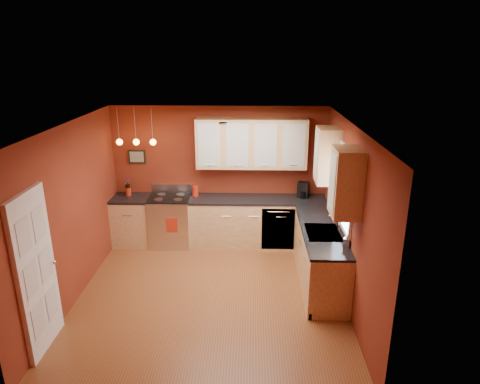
{
  "coord_description": "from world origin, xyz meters",
  "views": [
    {
      "loc": [
        0.61,
        -5.68,
        3.6
      ],
      "look_at": [
        0.42,
        1.0,
        1.33
      ],
      "focal_mm": 32.0,
      "sensor_mm": 36.0,
      "label": 1
    }
  ],
  "objects_px": {
    "sink": "(323,234)",
    "soap_pump": "(347,240)",
    "gas_range": "(171,220)",
    "coffee_maker": "(303,190)",
    "red_canister": "(195,191)"
  },
  "relations": [
    {
      "from": "sink",
      "to": "coffee_maker",
      "type": "distance_m",
      "value": 1.61
    },
    {
      "from": "red_canister",
      "to": "coffee_maker",
      "type": "xyz_separation_m",
      "value": [
        2.02,
        -0.01,
        0.04
      ]
    },
    {
      "from": "sink",
      "to": "soap_pump",
      "type": "relative_size",
      "value": 3.56
    },
    {
      "from": "red_canister",
      "to": "soap_pump",
      "type": "distance_m",
      "value": 3.19
    },
    {
      "from": "gas_range",
      "to": "soap_pump",
      "type": "relative_size",
      "value": 5.65
    },
    {
      "from": "soap_pump",
      "to": "sink",
      "type": "bearing_deg",
      "value": 116.6
    },
    {
      "from": "sink",
      "to": "red_canister",
      "type": "relative_size",
      "value": 3.64
    },
    {
      "from": "red_canister",
      "to": "coffee_maker",
      "type": "height_order",
      "value": "coffee_maker"
    },
    {
      "from": "coffee_maker",
      "to": "soap_pump",
      "type": "height_order",
      "value": "coffee_maker"
    },
    {
      "from": "sink",
      "to": "red_canister",
      "type": "height_order",
      "value": "sink"
    },
    {
      "from": "gas_range",
      "to": "red_canister",
      "type": "distance_m",
      "value": 0.74
    },
    {
      "from": "sink",
      "to": "coffee_maker",
      "type": "xyz_separation_m",
      "value": [
        -0.13,
        1.59,
        0.16
      ]
    },
    {
      "from": "gas_range",
      "to": "coffee_maker",
      "type": "xyz_separation_m",
      "value": [
        2.49,
        0.09,
        0.59
      ]
    },
    {
      "from": "soap_pump",
      "to": "red_canister",
      "type": "bearing_deg",
      "value": 138.81
    },
    {
      "from": "gas_range",
      "to": "soap_pump",
      "type": "bearing_deg",
      "value": -34.81
    }
  ]
}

